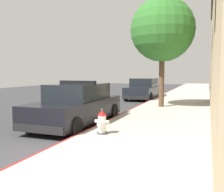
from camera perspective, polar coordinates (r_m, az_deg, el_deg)
name	(u,v)px	position (r m, az deg, el deg)	size (l,w,h in m)	color
ground_plane	(81,105)	(16.76, -6.88, -1.94)	(34.36, 60.00, 0.20)	#353538
sidewalk_pavement	(175,106)	(14.96, 13.96, -2.22)	(3.66, 60.00, 0.17)	#ADA89E
curb_painted_edge	(143,105)	(15.29, 6.97, -1.95)	(0.08, 60.00, 0.17)	maroon
police_cruiser	(77,105)	(9.86, -7.77, -2.04)	(1.94, 4.84, 1.68)	black
parked_car_silver_ahead	(144,89)	(19.42, 7.13, 1.52)	(1.94, 4.84, 1.56)	black
fire_hydrant	(102,122)	(7.63, -2.26, -5.87)	(0.44, 0.40, 0.76)	#4C4C51
street_tree	(162,30)	(14.05, 11.18, 14.28)	(3.35, 3.35, 5.74)	brown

